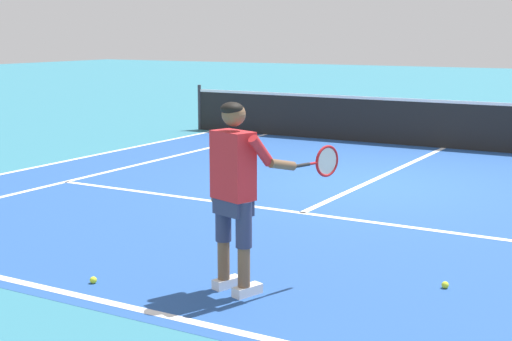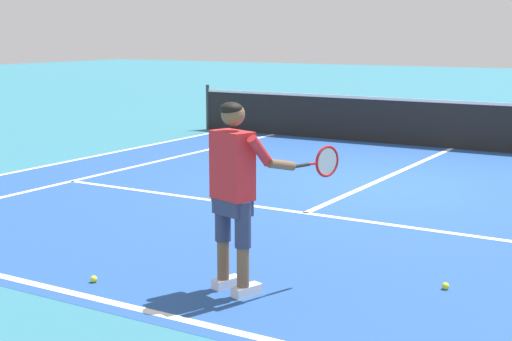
% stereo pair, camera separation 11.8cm
% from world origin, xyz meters
% --- Properties ---
extents(ground_plane, '(80.00, 80.00, 0.00)m').
position_xyz_m(ground_plane, '(0.00, 0.00, 0.00)').
color(ground_plane, teal).
extents(court_inner_surface, '(10.98, 10.57, 0.00)m').
position_xyz_m(court_inner_surface, '(0.00, -0.86, 0.00)').
color(court_inner_surface, '#234C93').
rests_on(court_inner_surface, ground).
extents(line_baseline, '(10.98, 0.10, 0.01)m').
position_xyz_m(line_baseline, '(0.00, -5.95, 0.00)').
color(line_baseline, white).
rests_on(line_baseline, ground).
extents(line_service, '(8.23, 0.10, 0.01)m').
position_xyz_m(line_service, '(0.00, -2.18, 0.00)').
color(line_service, white).
rests_on(line_service, ground).
extents(line_centre_service, '(0.10, 6.40, 0.01)m').
position_xyz_m(line_centre_service, '(0.00, 1.02, 0.00)').
color(line_centre_service, white).
rests_on(line_centre_service, ground).
extents(line_singles_left, '(0.10, 10.17, 0.01)m').
position_xyz_m(line_singles_left, '(-4.12, -0.86, 0.00)').
color(line_singles_left, white).
rests_on(line_singles_left, ground).
extents(line_doubles_left, '(0.10, 10.17, 0.01)m').
position_xyz_m(line_doubles_left, '(-5.49, -0.86, 0.00)').
color(line_doubles_left, white).
rests_on(line_doubles_left, ground).
extents(tennis_net, '(11.96, 0.08, 1.07)m').
position_xyz_m(tennis_net, '(0.00, 4.22, 0.50)').
color(tennis_net, '#333338').
rests_on(tennis_net, ground).
extents(tennis_player, '(0.90, 1.02, 1.71)m').
position_xyz_m(tennis_player, '(0.83, -5.15, 0.99)').
color(tennis_player, white).
rests_on(tennis_player, ground).
extents(tennis_ball_near_feet, '(0.07, 0.07, 0.07)m').
position_xyz_m(tennis_ball_near_feet, '(2.43, -4.12, 0.03)').
color(tennis_ball_near_feet, '#CCE02D').
rests_on(tennis_ball_near_feet, ground).
extents(tennis_ball_by_baseline, '(0.07, 0.07, 0.07)m').
position_xyz_m(tennis_ball_by_baseline, '(-0.44, -5.62, 0.03)').
color(tennis_ball_by_baseline, '#CCE02D').
rests_on(tennis_ball_by_baseline, ground).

